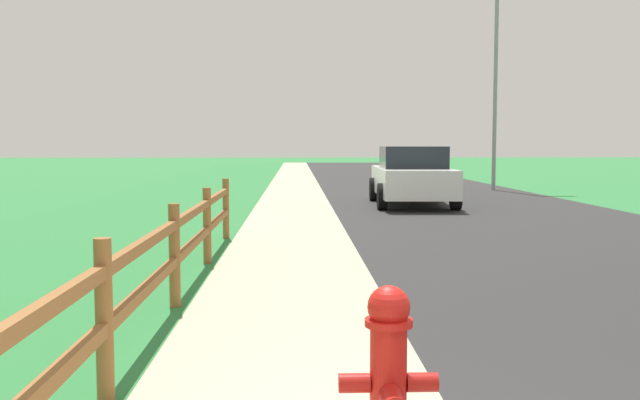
{
  "coord_description": "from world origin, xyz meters",
  "views": [
    {
      "loc": [
        -0.93,
        -2.34,
        1.61
      ],
      "look_at": [
        -0.56,
        8.27,
        0.76
      ],
      "focal_mm": 39.01,
      "sensor_mm": 36.0,
      "label": 1
    }
  ],
  "objects": [
    {
      "name": "street_lamp",
      "position": [
        6.19,
        22.07,
        4.18
      ],
      "size": [
        1.17,
        0.2,
        7.12
      ],
      "color": "gray",
      "rests_on": "ground"
    },
    {
      "name": "fire_hydrant",
      "position": [
        -0.46,
        1.06,
        0.47
      ],
      "size": [
        0.5,
        0.41,
        0.91
      ],
      "color": "red",
      "rests_on": "ground"
    },
    {
      "name": "grass_verge",
      "position": [
        -4.5,
        27.0,
        0.01
      ],
      "size": [
        5.0,
        66.0,
        0.0
      ],
      "primitive_type": "cube",
      "color": "#2E793C",
      "rests_on": "ground"
    },
    {
      "name": "curb_concrete",
      "position": [
        -3.0,
        27.0,
        0.0
      ],
      "size": [
        6.0,
        66.0,
        0.01
      ],
      "primitive_type": "cube",
      "color": "#B5B190",
      "rests_on": "ground"
    },
    {
      "name": "parked_suv_white",
      "position": [
        2.16,
        16.0,
        0.77
      ],
      "size": [
        2.17,
        4.62,
        1.56
      ],
      "color": "white",
      "rests_on": "ground"
    },
    {
      "name": "road_asphalt",
      "position": [
        3.5,
        27.0,
        0.0
      ],
      "size": [
        7.0,
        66.0,
        0.01
      ],
      "primitive_type": "cube",
      "color": "#292929",
      "rests_on": "ground"
    },
    {
      "name": "rail_fence",
      "position": [
        -2.12,
        4.48,
        0.6
      ],
      "size": [
        0.11,
        10.19,
        1.03
      ],
      "color": "brown",
      "rests_on": "ground"
    },
    {
      "name": "ground_plane",
      "position": [
        0.0,
        25.0,
        0.0
      ],
      "size": [
        120.0,
        120.0,
        0.0
      ],
      "primitive_type": "plane",
      "color": "#2E793C"
    }
  ]
}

